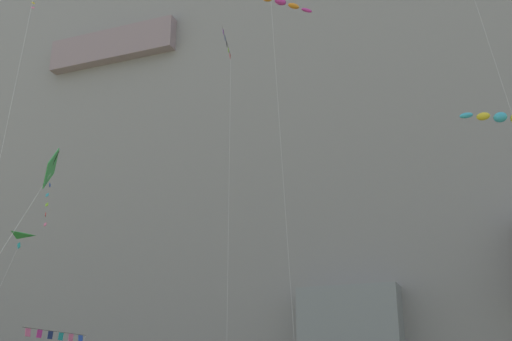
# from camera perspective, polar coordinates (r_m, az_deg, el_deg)

# --- Properties ---
(cliff_face) EXTENTS (180.00, 26.18, 70.24)m
(cliff_face) POSITION_cam_1_polar(r_m,az_deg,el_deg) (78.38, 9.58, 4.59)
(cliff_face) COLOR gray
(cliff_face) RESTS_ON ground
(kite_banner_upper_left) EXTENTS (3.50, 7.90, 30.42)m
(kite_banner_upper_left) POSITION_cam_1_polar(r_m,az_deg,el_deg) (49.86, -2.59, 7.27)
(kite_banner_upper_left) COLOR black
(kite_banner_upper_left) RESTS_ON ground
(kite_diamond_high_left) EXTENTS (2.90, 4.47, 24.03)m
(kite_diamond_high_left) POSITION_cam_1_polar(r_m,az_deg,el_deg) (34.88, -19.60, 12.42)
(kite_diamond_high_left) COLOR white
(kite_diamond_high_left) RESTS_ON ground
(kite_diamond_high_right) EXTENTS (1.75, 5.76, 11.56)m
(kite_diamond_high_right) POSITION_cam_1_polar(r_m,az_deg,el_deg) (22.51, -18.27, -0.74)
(kite_diamond_high_right) COLOR green
(kite_diamond_high_right) RESTS_ON ground
(kite_windsock_low_right) EXTENTS (3.17, 5.21, 30.10)m
(kite_windsock_low_right) POSITION_cam_1_polar(r_m,az_deg,el_deg) (46.60, 2.08, 14.72)
(kite_windsock_low_right) COLOR orange
(kite_windsock_low_right) RESTS_ON ground
(kite_delta_front_field) EXTENTS (2.16, 4.76, 13.77)m
(kite_delta_front_field) POSITION_cam_1_polar(r_m,az_deg,el_deg) (48.77, -20.73, -6.64)
(kite_delta_front_field) COLOR green
(kite_delta_front_field) RESTS_ON ground
(kite_banner_near_cliff) EXTENTS (2.61, 7.74, 8.60)m
(kite_banner_near_cliff) POSITION_cam_1_polar(r_m,az_deg,el_deg) (57.40, -17.38, -13.96)
(kite_banner_near_cliff) COLOR black
(kite_banner_near_cliff) RESTS_ON ground
(kite_windsock_upper_mid) EXTENTS (5.98, 4.70, 20.73)m
(kite_windsock_upper_mid) POSITION_cam_1_polar(r_m,az_deg,el_deg) (43.75, 21.04, 4.40)
(kite_windsock_upper_mid) COLOR yellow
(kite_windsock_upper_mid) RESTS_ON ground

